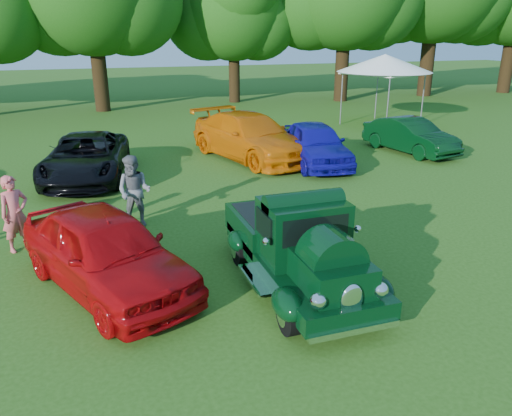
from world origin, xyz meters
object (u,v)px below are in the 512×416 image
object	(u,v)px
hero_pickup	(298,247)
spectator_pink	(15,214)
spectator_grey	(134,191)
red_convertible	(106,251)
back_car_black	(86,157)
back_car_blue	(315,144)
canopy_tent	(385,64)
back_car_green	(410,136)
back_car_orange	(250,137)

from	to	relation	value
hero_pickup	spectator_pink	bearing A→B (deg)	146.59
spectator_pink	spectator_grey	bearing A→B (deg)	-16.52
hero_pickup	spectator_grey	distance (m)	4.67
red_convertible	back_car_black	xyz separation A→B (m)	(-0.23, 7.58, -0.04)
back_car_blue	spectator_pink	bearing A→B (deg)	-145.27
hero_pickup	red_convertible	size ratio (longest dim) A/B	1.00
back_car_black	canopy_tent	bearing A→B (deg)	30.71
red_convertible	spectator_pink	distance (m)	2.90
spectator_grey	back_car_green	bearing A→B (deg)	51.28
hero_pickup	spectator_grey	size ratio (longest dim) A/B	2.52
back_car_green	red_convertible	bearing A→B (deg)	-157.40
back_car_black	canopy_tent	world-z (taller)	canopy_tent
red_convertible	spectator_pink	xyz separation A→B (m)	(-1.70, 2.35, 0.09)
back_car_blue	canopy_tent	size ratio (longest dim) A/B	0.74
red_convertible	spectator_pink	bearing A→B (deg)	101.81
spectator_pink	spectator_grey	xyz separation A→B (m)	(2.51, 0.66, 0.03)
back_car_orange	canopy_tent	world-z (taller)	canopy_tent
spectator_grey	hero_pickup	bearing A→B (deg)	-28.90
back_car_blue	back_car_green	xyz separation A→B (m)	(4.19, 0.48, -0.08)
back_car_black	spectator_grey	size ratio (longest dim) A/B	2.92
spectator_grey	canopy_tent	bearing A→B (deg)	66.60
red_convertible	canopy_tent	bearing A→B (deg)	19.21
back_car_orange	canopy_tent	distance (m)	9.62
red_convertible	canopy_tent	size ratio (longest dim) A/B	0.74
back_car_blue	canopy_tent	bearing A→B (deg)	51.29
hero_pickup	back_car_orange	size ratio (longest dim) A/B	0.77
back_car_black	spectator_pink	size ratio (longest dim) A/B	3.04
back_car_orange	back_car_blue	world-z (taller)	back_car_orange
hero_pickup	red_convertible	bearing A→B (deg)	163.96
back_car_green	spectator_grey	distance (m)	11.59
hero_pickup	spectator_pink	distance (m)	5.98
back_car_blue	spectator_grey	size ratio (longest dim) A/B	2.52
red_convertible	back_car_blue	xyz separation A→B (m)	(7.33, 6.92, 0.00)
hero_pickup	spectator_grey	world-z (taller)	spectator_grey
back_car_black	back_car_green	distance (m)	11.75
back_car_blue	back_car_green	distance (m)	4.22
back_car_black	spectator_pink	xyz separation A→B (m)	(-1.48, -5.23, 0.13)
hero_pickup	spectator_grey	xyz separation A→B (m)	(-2.48, 3.95, 0.13)
hero_pickup	back_car_orange	bearing A→B (deg)	76.97
back_car_black	back_car_orange	bearing A→B (deg)	18.43
back_car_orange	spectator_grey	distance (m)	7.17
canopy_tent	back_car_black	bearing A→B (deg)	-158.94
back_car_green	spectator_pink	size ratio (longest dim) A/B	2.41
back_car_black	canopy_tent	distance (m)	15.10
back_car_orange	back_car_green	world-z (taller)	back_car_orange
red_convertible	spectator_grey	bearing A→B (deg)	50.80
red_convertible	back_car_blue	bearing A→B (deg)	19.18
spectator_pink	canopy_tent	xyz separation A→B (m)	(15.41, 10.60, 2.11)
hero_pickup	back_car_blue	world-z (taller)	hero_pickup
back_car_orange	canopy_tent	xyz separation A→B (m)	(8.24, 4.49, 2.13)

